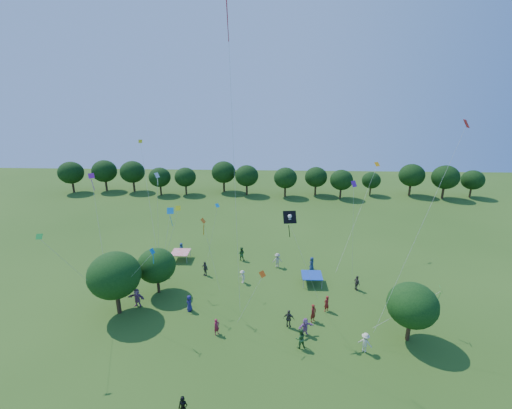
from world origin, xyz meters
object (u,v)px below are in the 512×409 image
Objects in this scene: tent_blue at (312,275)px; red_high_kite at (230,62)px; near_tree_west at (114,275)px; tent_red_stripe at (180,252)px; man_in_black at (183,408)px; near_tree_east at (412,305)px; near_tree_north at (156,265)px; pirate_kite at (290,219)px.

red_high_kite reaches higher than tent_blue.
near_tree_west reaches higher than tent_blue.
tent_blue is at bearing -17.72° from tent_red_stripe.
tent_blue is at bearing 62.32° from man_in_black.
near_tree_west reaches higher than near_tree_east.
near_tree_north is 0.94× the size of near_tree_east.
near_tree_east reaches higher than tent_blue.
pirate_kite is (13.42, -4.21, 6.92)m from near_tree_north.
man_in_black is (6.31, -14.68, -2.29)m from near_tree_north.
red_high_kite reaches higher than near_tree_east.
red_high_kite is at bearing -141.51° from tent_blue.
near_tree_north is 24.45m from near_tree_east.
tent_blue is 19.87m from man_in_black.
man_in_black is 0.18× the size of pirate_kite.
near_tree_east is (23.59, -6.40, 0.26)m from near_tree_north.
pirate_kite is (-2.99, -6.65, 9.03)m from tent_blue.
red_high_kite is (-7.87, -6.26, 21.28)m from tent_blue.
tent_blue is 1.28× the size of man_in_black.
pirate_kite is at bearing -42.17° from tent_red_stripe.
near_tree_east is 11.63m from tent_blue.
pirate_kite reaches higher than man_in_black.
man_in_black reaches higher than tent_red_stripe.
man_in_black is 15.65m from pirate_kite.
near_tree_east is 2.39× the size of tent_blue.
near_tree_east is 2.39× the size of tent_red_stripe.
near_tree_east reaches higher than man_in_black.
near_tree_east is at bearing -15.19° from near_tree_north.
near_tree_north is at bearing -93.37° from tent_red_stripe.
tent_blue is 0.23× the size of pirate_kite.
red_high_kite is at bearing 175.42° from pirate_kite.
red_high_kite is (11.20, -0.09, 18.28)m from near_tree_west.
near_tree_north reaches higher than tent_blue.
pirate_kite is at bearing 167.85° from near_tree_east.
near_tree_north is at bearing 116.13° from man_in_black.
near_tree_east reaches higher than tent_red_stripe.
near_tree_north is 16.72m from tent_blue.
near_tree_north is at bearing 54.56° from near_tree_west.
near_tree_north is at bearing 164.81° from near_tree_east.
near_tree_east is (26.25, -2.67, -0.63)m from near_tree_west.
near_tree_east is 27.12m from tent_red_stripe.
near_tree_west is at bearing -105.39° from tent_red_stripe.
near_tree_east is 24.31m from red_high_kite.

